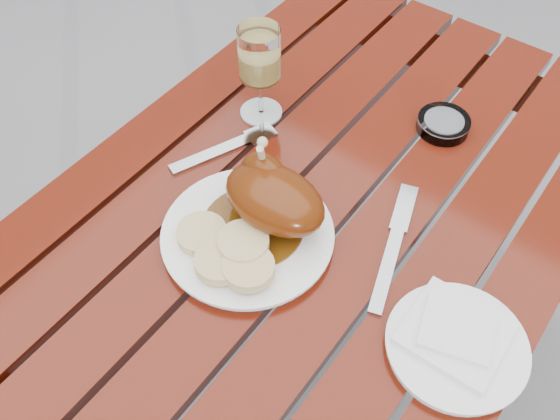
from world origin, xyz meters
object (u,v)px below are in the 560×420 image
object	(u,v)px
dinner_plate	(248,236)
wine_glass	(260,74)
side_plate	(456,347)
ashtray	(443,124)
table	(317,304)

from	to	relation	value
dinner_plate	wine_glass	distance (m)	0.31
side_plate	ashtray	bearing A→B (deg)	119.81
dinner_plate	ashtray	bearing A→B (deg)	72.23
dinner_plate	wine_glass	world-z (taller)	wine_glass
wine_glass	side_plate	size ratio (longest dim) A/B	0.93
table	ashtray	world-z (taller)	ashtray
wine_glass	ashtray	bearing A→B (deg)	29.32
dinner_plate	table	bearing A→B (deg)	72.78
table	ashtray	xyz separation A→B (m)	(0.08, 0.26, 0.39)
table	ashtray	size ratio (longest dim) A/B	12.33
dinner_plate	ashtray	size ratio (longest dim) A/B	2.85
dinner_plate	side_plate	distance (m)	0.36
dinner_plate	ashtray	world-z (taller)	ashtray
dinner_plate	side_plate	world-z (taller)	dinner_plate
table	wine_glass	bearing A→B (deg)	156.62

